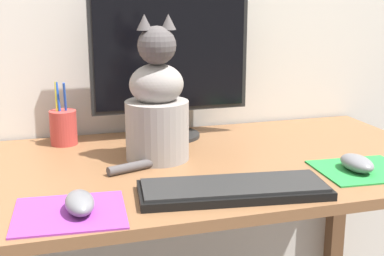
{
  "coord_description": "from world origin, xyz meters",
  "views": [
    {
      "loc": [
        -0.31,
        -1.24,
        1.17
      ],
      "look_at": [
        0.03,
        -0.09,
        0.86
      ],
      "focal_mm": 50.0,
      "sensor_mm": 36.0,
      "label": 1
    }
  ],
  "objects_px": {
    "computer_mouse_left": "(80,203)",
    "cat": "(157,107)",
    "pen_cup": "(63,127)",
    "keyboard": "(234,189)",
    "monitor": "(171,58)",
    "computer_mouse_right": "(357,163)"
  },
  "relations": [
    {
      "from": "keyboard",
      "to": "computer_mouse_left",
      "type": "bearing_deg",
      "value": -170.48
    },
    {
      "from": "computer_mouse_left",
      "to": "pen_cup",
      "type": "bearing_deg",
      "value": 89.89
    },
    {
      "from": "monitor",
      "to": "computer_mouse_right",
      "type": "xyz_separation_m",
      "value": [
        0.35,
        -0.44,
        -0.21
      ]
    },
    {
      "from": "computer_mouse_left",
      "to": "monitor",
      "type": "bearing_deg",
      "value": 57.94
    },
    {
      "from": "computer_mouse_left",
      "to": "pen_cup",
      "type": "height_order",
      "value": "pen_cup"
    },
    {
      "from": "monitor",
      "to": "pen_cup",
      "type": "relative_size",
      "value": 2.59
    },
    {
      "from": "monitor",
      "to": "computer_mouse_right",
      "type": "height_order",
      "value": "monitor"
    },
    {
      "from": "keyboard",
      "to": "monitor",
      "type": "bearing_deg",
      "value": 98.97
    },
    {
      "from": "keyboard",
      "to": "computer_mouse_left",
      "type": "relative_size",
      "value": 3.89
    },
    {
      "from": "computer_mouse_left",
      "to": "cat",
      "type": "relative_size",
      "value": 0.29
    },
    {
      "from": "monitor",
      "to": "keyboard",
      "type": "xyz_separation_m",
      "value": [
        0.01,
        -0.49,
        -0.22
      ]
    },
    {
      "from": "keyboard",
      "to": "cat",
      "type": "height_order",
      "value": "cat"
    },
    {
      "from": "computer_mouse_left",
      "to": "cat",
      "type": "bearing_deg",
      "value": 53.15
    },
    {
      "from": "pen_cup",
      "to": "monitor",
      "type": "bearing_deg",
      "value": -2.17
    },
    {
      "from": "monitor",
      "to": "pen_cup",
      "type": "distance_m",
      "value": 0.36
    },
    {
      "from": "computer_mouse_right",
      "to": "cat",
      "type": "relative_size",
      "value": 0.29
    },
    {
      "from": "monitor",
      "to": "computer_mouse_left",
      "type": "distance_m",
      "value": 0.62
    },
    {
      "from": "computer_mouse_right",
      "to": "pen_cup",
      "type": "bearing_deg",
      "value": 145.8
    },
    {
      "from": "keyboard",
      "to": "cat",
      "type": "relative_size",
      "value": 1.14
    },
    {
      "from": "monitor",
      "to": "cat",
      "type": "height_order",
      "value": "monitor"
    },
    {
      "from": "keyboard",
      "to": "computer_mouse_right",
      "type": "height_order",
      "value": "computer_mouse_right"
    },
    {
      "from": "monitor",
      "to": "computer_mouse_left",
      "type": "bearing_deg",
      "value": -122.06
    }
  ]
}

